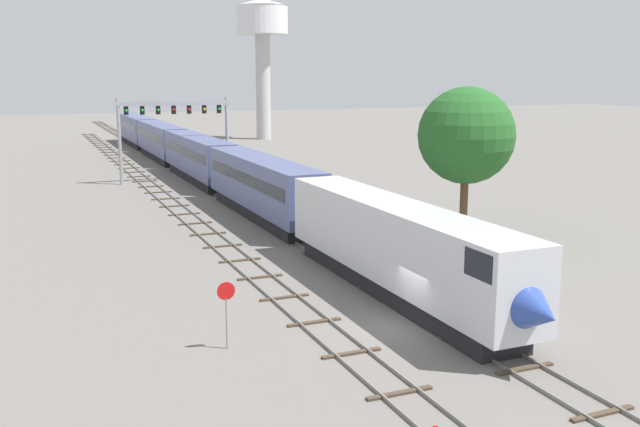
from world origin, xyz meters
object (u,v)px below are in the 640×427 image
object	(u,v)px
passenger_train	(197,156)
stop_sign	(226,306)
signal_gantry	(174,120)
water_tower	(262,31)
trackside_tree_left	(466,136)

from	to	relation	value
passenger_train	stop_sign	xyz separation A→B (m)	(-10.00, -48.33, -0.74)
signal_gantry	stop_sign	size ratio (longest dim) A/B	4.20
water_tower	stop_sign	bearing A→B (deg)	-109.23
water_tower	trackside_tree_left	bearing A→B (deg)	-98.35
trackside_tree_left	water_tower	bearing A→B (deg)	81.65
stop_sign	trackside_tree_left	size ratio (longest dim) A/B	0.27
passenger_train	stop_sign	world-z (taller)	passenger_train
trackside_tree_left	stop_sign	bearing A→B (deg)	-146.15
water_tower	stop_sign	distance (m)	101.77
passenger_train	trackside_tree_left	bearing A→B (deg)	-71.76
passenger_train	water_tower	distance (m)	54.34
passenger_train	water_tower	bearing A→B (deg)	63.59
signal_gantry	stop_sign	distance (m)	49.32
water_tower	trackside_tree_left	world-z (taller)	water_tower
signal_gantry	water_tower	bearing A→B (deg)	61.33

